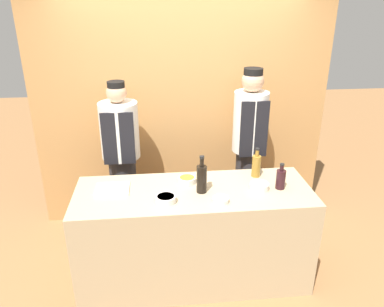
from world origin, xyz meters
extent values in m
plane|color=olive|center=(0.00, 0.00, 0.00)|extent=(14.00, 14.00, 0.00)
cube|color=#B7844C|center=(0.00, 1.18, 1.20)|extent=(3.15, 0.18, 2.40)
cube|color=tan|center=(0.00, 0.00, 0.45)|extent=(2.02, 0.73, 0.90)
cylinder|color=silver|center=(0.56, -0.04, 0.93)|extent=(0.16, 0.16, 0.06)
cylinder|color=silver|center=(0.56, -0.04, 0.95)|extent=(0.13, 0.13, 0.02)
cylinder|color=silver|center=(0.19, -0.21, 0.92)|extent=(0.13, 0.13, 0.04)
cylinder|color=orange|center=(0.19, -0.21, 0.93)|extent=(0.11, 0.11, 0.01)
cylinder|color=silver|center=(-0.04, 0.16, 0.93)|extent=(0.16, 0.16, 0.05)
cylinder|color=yellow|center=(-0.04, 0.16, 0.94)|extent=(0.13, 0.13, 0.02)
cylinder|color=silver|center=(-0.24, -0.17, 0.93)|extent=(0.17, 0.17, 0.06)
cylinder|color=red|center=(-0.24, -0.17, 0.95)|extent=(0.14, 0.14, 0.02)
cube|color=white|center=(-0.69, 0.08, 0.91)|extent=(0.28, 0.23, 0.02)
cylinder|color=black|center=(0.06, -0.03, 1.02)|extent=(0.09, 0.09, 0.24)
cylinder|color=black|center=(0.06, -0.03, 1.17)|extent=(0.03, 0.03, 0.07)
cylinder|color=black|center=(0.06, -0.03, 1.22)|extent=(0.04, 0.04, 0.02)
cylinder|color=olive|center=(0.59, 0.22, 1.00)|extent=(0.08, 0.08, 0.20)
cylinder|color=olive|center=(0.59, 0.22, 1.13)|extent=(0.03, 0.03, 0.06)
cylinder|color=black|center=(0.59, 0.22, 1.17)|extent=(0.04, 0.04, 0.02)
cylinder|color=black|center=(0.74, -0.03, 0.98)|extent=(0.08, 0.08, 0.17)
cylinder|color=black|center=(0.74, -0.03, 1.09)|extent=(0.03, 0.03, 0.05)
cylinder|color=black|center=(0.74, -0.03, 1.12)|extent=(0.04, 0.04, 0.01)
cylinder|color=#28282D|center=(-0.65, 0.74, 0.46)|extent=(0.27, 0.27, 0.93)
cylinder|color=silver|center=(-0.65, 0.74, 1.20)|extent=(0.38, 0.38, 0.56)
cube|color=black|center=(-0.65, 0.56, 1.18)|extent=(0.30, 0.02, 0.51)
sphere|color=tan|center=(-0.65, 0.74, 1.58)|extent=(0.19, 0.19, 0.19)
cylinder|color=black|center=(-0.65, 0.74, 1.65)|extent=(0.17, 0.17, 0.07)
cylinder|color=#28282D|center=(0.65, 0.74, 0.47)|extent=(0.25, 0.25, 0.94)
cylinder|color=silver|center=(0.65, 0.74, 1.25)|extent=(0.34, 0.34, 0.61)
cube|color=black|center=(0.65, 0.57, 1.22)|extent=(0.28, 0.02, 0.57)
sphere|color=tan|center=(0.65, 0.74, 1.66)|extent=(0.22, 0.22, 0.22)
cylinder|color=black|center=(0.65, 0.74, 1.75)|extent=(0.19, 0.19, 0.08)
camera|label=1|loc=(-0.31, -2.77, 2.43)|focal=35.00mm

